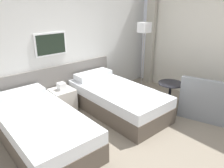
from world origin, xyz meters
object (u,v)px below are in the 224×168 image
(bed_near_window, at_px, (117,99))
(armchair, at_px, (205,102))
(bed_near_door, at_px, (41,128))
(nightstand, at_px, (63,99))
(side_table, at_px, (170,92))
(floor_lamp, at_px, (144,34))

(bed_near_window, bearing_deg, armchair, -45.69)
(bed_near_door, relative_size, armchair, 1.97)
(bed_near_window, xyz_separation_m, nightstand, (-0.79, 0.74, -0.03))
(bed_near_door, bearing_deg, armchair, -23.80)
(nightstand, relative_size, side_table, 0.96)
(side_table, bearing_deg, bed_near_door, 163.54)
(floor_lamp, bearing_deg, bed_near_door, -170.71)
(floor_lamp, height_order, armchair, floor_lamp)
(nightstand, height_order, armchair, armchair)
(floor_lamp, distance_m, side_table, 1.56)
(nightstand, distance_m, floor_lamp, 2.35)
(floor_lamp, bearing_deg, armchair, -92.35)
(bed_near_window, relative_size, armchair, 1.97)
(bed_near_window, distance_m, armchair, 1.70)
(armchair, bearing_deg, floor_lamp, -20.55)
(nightstand, distance_m, side_table, 2.13)
(bed_near_door, relative_size, bed_near_window, 1.00)
(bed_near_door, distance_m, nightstand, 1.08)
(bed_near_door, distance_m, bed_near_window, 1.57)
(nightstand, relative_size, armchair, 0.57)
(nightstand, height_order, side_table, side_table)
(bed_near_door, distance_m, side_table, 2.45)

